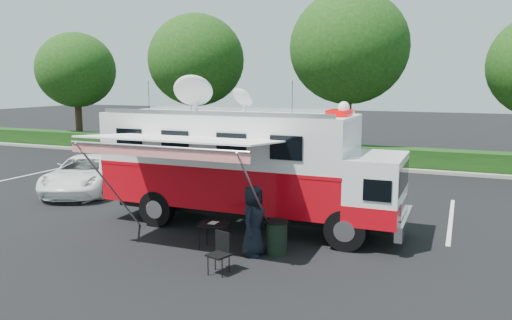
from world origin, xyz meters
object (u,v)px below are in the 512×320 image
Objects in this scene: command_truck at (247,165)px; white_suv at (87,191)px; trash_bin at (277,237)px; folding_table at (214,225)px.

command_truck is 8.03m from white_suv.
command_truck is 2.95m from trash_bin.
white_suv is (-7.60, 1.85, -1.82)m from command_truck.
command_truck reaches higher than folding_table.
folding_table is at bearing -170.73° from trash_bin.
folding_table is 1.05× the size of trash_bin.
command_truck reaches higher than white_suv.
command_truck is at bearing 91.86° from folding_table.
white_suv is at bearing 166.34° from command_truck.
white_suv is at bearing 151.88° from folding_table.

